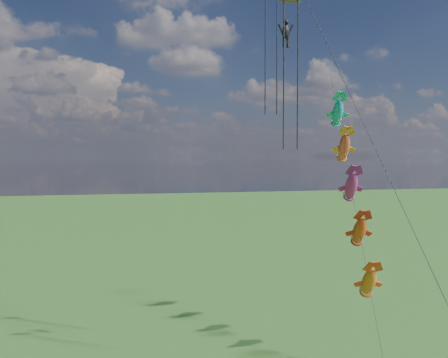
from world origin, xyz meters
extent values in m
cylinder|color=black|center=(17.98, 9.44, 9.54)|extent=(4.00, 15.34, 18.80)
ellipsoid|color=orange|center=(17.10, 6.08, 5.41)|extent=(1.27, 2.20, 2.26)
ellipsoid|color=orange|center=(17.66, 8.22, 8.04)|extent=(1.27, 2.20, 2.26)
ellipsoid|color=#D8337F|center=(18.21, 10.36, 10.67)|extent=(1.27, 2.20, 2.26)
ellipsoid|color=red|center=(18.77, 12.50, 13.29)|extent=(1.27, 2.20, 2.26)
ellipsoid|color=#1986BF|center=(19.32, 14.65, 15.92)|extent=(1.27, 2.20, 2.26)
cylinder|color=black|center=(14.60, 1.80, 13.50)|extent=(4.29, 16.56, 26.71)
cylinder|color=black|center=(12.14, 6.90, 17.17)|extent=(0.08, 0.08, 8.60)
cylinder|color=black|center=(12.92, 6.90, 17.17)|extent=(0.08, 0.08, 8.60)
cylinder|color=black|center=(12.11, 10.06, 19.04)|extent=(0.08, 0.08, 7.93)
cylinder|color=black|center=(12.83, 10.06, 19.04)|extent=(0.08, 0.08, 7.93)
camera|label=1|loc=(2.19, -19.55, 12.64)|focal=40.00mm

